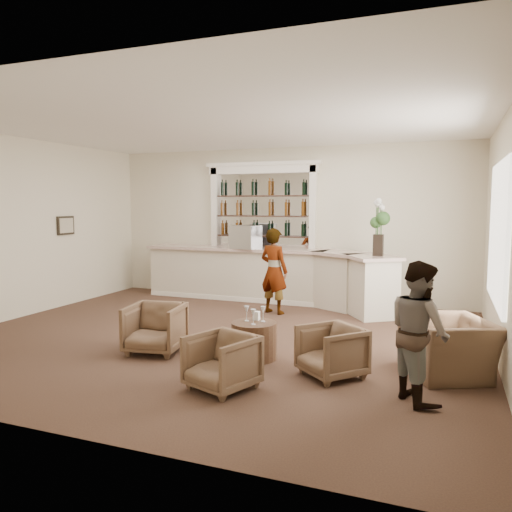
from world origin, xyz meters
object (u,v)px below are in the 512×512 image
at_px(guest, 419,331).
at_px(espresso_machine, 246,237).
at_px(armchair_left, 155,328).
at_px(sommelier, 274,271).
at_px(cocktail_table, 254,340).
at_px(armchair_center, 222,362).
at_px(armchair_far, 449,347).
at_px(flower_vase, 379,224).
at_px(bar_counter, 270,275).
at_px(armchair_right, 331,351).

relative_size(guest, espresso_machine, 2.69).
distance_m(guest, armchair_left, 3.61).
xyz_separation_m(sommelier, armchair_left, (-0.74, -3.00, -0.47)).
bearing_deg(armchair_left, guest, -16.89).
xyz_separation_m(guest, espresso_machine, (-3.78, 4.39, 0.63)).
distance_m(cocktail_table, guest, 2.32).
relative_size(guest, armchair_center, 2.16).
bearing_deg(espresso_machine, sommelier, -34.13).
xyz_separation_m(cocktail_table, armchair_center, (0.07, -1.18, 0.07)).
bearing_deg(cocktail_table, armchair_far, 6.61).
bearing_deg(armchair_left, armchair_center, -42.04).
bearing_deg(flower_vase, armchair_far, -66.67).
bearing_deg(guest, espresso_machine, 6.35).
bearing_deg(sommelier, bar_counter, -49.15).
xyz_separation_m(guest, armchair_far, (0.31, 0.99, -0.41)).
relative_size(bar_counter, armchair_left, 7.53).
height_order(armchair_left, armchair_right, armchair_left).
relative_size(sommelier, armchair_right, 2.38).
bearing_deg(armchair_right, armchair_left, -140.76).
relative_size(armchair_right, armchair_far, 0.65).
height_order(guest, espresso_machine, espresso_machine).
distance_m(sommelier, armchair_right, 3.62).
xyz_separation_m(guest, flower_vase, (-0.94, 3.89, 0.98)).
bearing_deg(flower_vase, cocktail_table, -110.75).
distance_m(cocktail_table, espresso_machine, 4.19).
distance_m(sommelier, armchair_far, 4.02).
bearing_deg(sommelier, espresso_machine, -26.22).
xyz_separation_m(armchair_center, espresso_machine, (-1.70, 4.87, 1.07)).
height_order(bar_counter, cocktail_table, bar_counter).
distance_m(cocktail_table, armchair_center, 1.18).
height_order(cocktail_table, armchair_right, armchair_right).
xyz_separation_m(bar_counter, armchair_center, (1.17, -4.94, -0.26)).
bearing_deg(flower_vase, armchair_right, -91.21).
bearing_deg(armchair_left, sommelier, 66.88).
xyz_separation_m(armchair_left, armchair_center, (1.48, -0.95, -0.03)).
height_order(armchair_left, armchair_center, armchair_left).
distance_m(armchair_left, espresso_machine, 4.06).
bearing_deg(flower_vase, bar_counter, 165.97).
xyz_separation_m(armchair_right, flower_vase, (0.07, 3.51, 1.41)).
bearing_deg(armchair_left, bar_counter, 76.31).
bearing_deg(armchair_right, armchair_center, -99.87).
bearing_deg(armchair_left, armchair_right, -11.52).
bearing_deg(cocktail_table, armchair_left, -170.72).
bearing_deg(cocktail_table, flower_vase, 69.25).
bearing_deg(sommelier, armchair_far, 159.17).
bearing_deg(espresso_machine, armchair_left, -77.07).
distance_m(guest, armchair_far, 1.11).
bearing_deg(armchair_center, sommelier, 121.57).
distance_m(bar_counter, armchair_far, 4.99).
height_order(espresso_machine, flower_vase, flower_vase).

